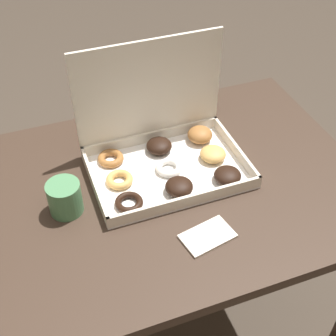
% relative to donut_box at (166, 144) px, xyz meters
% --- Properties ---
extents(dining_table, '(1.07, 0.71, 0.76)m').
position_rel_donut_box_xyz_m(dining_table, '(-0.06, -0.08, -0.19)').
color(dining_table, '#38281E').
rests_on(dining_table, ground_plane).
extents(donut_box, '(0.39, 0.28, 0.30)m').
position_rel_donut_box_xyz_m(donut_box, '(0.00, 0.00, 0.00)').
color(donut_box, white).
rests_on(donut_box, dining_table).
extents(coffee_mug, '(0.08, 0.08, 0.08)m').
position_rel_donut_box_xyz_m(coffee_mug, '(-0.28, -0.08, -0.02)').
color(coffee_mug, '#4C8456').
rests_on(coffee_mug, dining_table).
extents(paper_napkin, '(0.13, 0.09, 0.01)m').
position_rel_donut_box_xyz_m(paper_napkin, '(-0.00, -0.27, -0.06)').
color(paper_napkin, silver).
rests_on(paper_napkin, dining_table).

